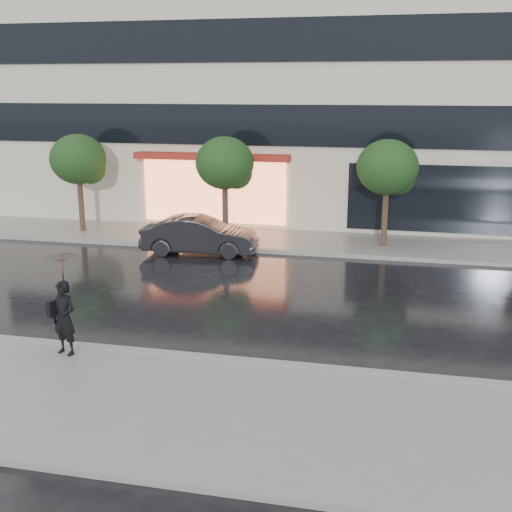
# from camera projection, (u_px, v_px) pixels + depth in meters

# --- Properties ---
(ground) EXTENTS (120.00, 120.00, 0.00)m
(ground) POSITION_uv_depth(u_px,v_px,m) (238.00, 346.00, 14.74)
(ground) COLOR black
(ground) RESTS_ON ground
(sidewalk_near) EXTENTS (60.00, 4.50, 0.12)m
(sidewalk_near) POSITION_uv_depth(u_px,v_px,m) (195.00, 411.00, 11.66)
(sidewalk_near) COLOR slate
(sidewalk_near) RESTS_ON ground
(sidewalk_far) EXTENTS (60.00, 3.50, 0.12)m
(sidewalk_far) POSITION_uv_depth(u_px,v_px,m) (303.00, 242.00, 24.40)
(sidewalk_far) COLOR slate
(sidewalk_far) RESTS_ON ground
(curb_near) EXTENTS (60.00, 0.25, 0.14)m
(curb_near) POSITION_uv_depth(u_px,v_px,m) (227.00, 361.00, 13.78)
(curb_near) COLOR gray
(curb_near) RESTS_ON ground
(curb_far) EXTENTS (60.00, 0.25, 0.14)m
(curb_far) POSITION_uv_depth(u_px,v_px,m) (296.00, 253.00, 22.75)
(curb_far) COLOR gray
(curb_far) RESTS_ON ground
(office_building) EXTENTS (30.00, 12.76, 18.00)m
(office_building) POSITION_uv_depth(u_px,v_px,m) (332.00, 14.00, 29.40)
(office_building) COLOR beige
(office_building) RESTS_ON ground
(tree_far_west) EXTENTS (2.20, 2.20, 3.99)m
(tree_far_west) POSITION_uv_depth(u_px,v_px,m) (80.00, 161.00, 25.33)
(tree_far_west) COLOR #33261C
(tree_far_west) RESTS_ON ground
(tree_mid_west) EXTENTS (2.20, 2.20, 3.99)m
(tree_mid_west) POSITION_uv_depth(u_px,v_px,m) (226.00, 165.00, 24.08)
(tree_mid_west) COLOR #33261C
(tree_mid_west) RESTS_ON ground
(tree_mid_east) EXTENTS (2.20, 2.20, 3.99)m
(tree_mid_east) POSITION_uv_depth(u_px,v_px,m) (389.00, 169.00, 22.82)
(tree_mid_east) COLOR #33261C
(tree_mid_east) RESTS_ON ground
(parked_car) EXTENTS (4.17, 1.73, 1.34)m
(parked_car) POSITION_uv_depth(u_px,v_px,m) (200.00, 235.00, 22.69)
(parked_car) COLOR black
(parked_car) RESTS_ON ground
(pedestrian_with_umbrella) EXTENTS (1.08, 1.09, 2.29)m
(pedestrian_with_umbrella) POSITION_uv_depth(u_px,v_px,m) (63.00, 290.00, 13.63)
(pedestrian_with_umbrella) COLOR black
(pedestrian_with_umbrella) RESTS_ON sidewalk_near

